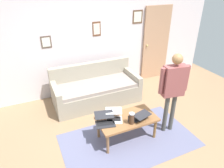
# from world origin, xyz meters

# --- Properties ---
(ground_plane) EXTENTS (7.68, 7.68, 0.00)m
(ground_plane) POSITION_xyz_m (0.00, 0.00, 0.00)
(ground_plane) COLOR #967453
(area_rug) EXTENTS (2.43, 1.38, 0.01)m
(area_rug) POSITION_xyz_m (0.03, 0.02, 0.00)
(area_rug) COLOR slate
(area_rug) RESTS_ON ground_plane
(back_wall) EXTENTS (7.04, 0.11, 2.70)m
(back_wall) POSITION_xyz_m (-0.00, -2.20, 1.35)
(back_wall) COLOR silver
(back_wall) RESTS_ON ground_plane
(interior_door) EXTENTS (0.82, 0.09, 2.05)m
(interior_door) POSITION_xyz_m (-1.94, -2.11, 1.02)
(interior_door) COLOR tan
(interior_door) RESTS_ON ground_plane
(couch) EXTENTS (2.00, 0.89, 0.88)m
(couch) POSITION_xyz_m (0.10, -1.53, 0.31)
(couch) COLOR gray
(couch) RESTS_ON ground_plane
(coffee_table) EXTENTS (1.07, 0.56, 0.44)m
(coffee_table) POSITION_xyz_m (0.03, -0.08, 0.39)
(coffee_table) COLOR brown
(coffee_table) RESTS_ON ground_plane
(laptop_left) EXTENTS (0.40, 0.43, 0.13)m
(laptop_left) POSITION_xyz_m (0.25, -0.16, 0.49)
(laptop_left) COLOR silver
(laptop_left) RESTS_ON coffee_table
(laptop_center) EXTENTS (0.38, 0.36, 0.12)m
(laptop_center) POSITION_xyz_m (-0.18, 0.01, 0.49)
(laptop_center) COLOR #28282D
(laptop_center) RESTS_ON coffee_table
(laptop_right) EXTENTS (0.40, 0.41, 0.14)m
(laptop_right) POSITION_xyz_m (0.44, -0.12, 0.49)
(laptop_right) COLOR #28282D
(laptop_right) RESTS_ON coffee_table
(french_press) EXTENTS (0.12, 0.10, 0.24)m
(french_press) POSITION_xyz_m (0.03, 0.08, 0.55)
(french_press) COLOR #4C3323
(french_press) RESTS_ON coffee_table
(person_standing) EXTENTS (0.57, 0.24, 1.59)m
(person_standing) POSITION_xyz_m (-0.81, 0.06, 1.02)
(person_standing) COLOR #4C4C47
(person_standing) RESTS_ON ground_plane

